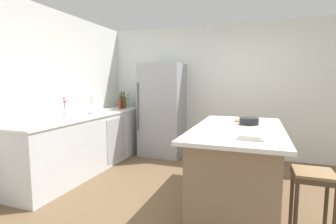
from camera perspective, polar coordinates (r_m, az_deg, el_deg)
name	(u,v)px	position (r m, az deg, el deg)	size (l,w,h in m)	color
ground_plane	(200,204)	(3.31, 7.18, -19.80)	(7.20, 7.20, 0.00)	brown
wall_rear	(225,91)	(5.19, 12.78, 4.60)	(6.00, 0.10, 2.60)	silver
wall_left	(39,94)	(4.23, -27.06, 3.61)	(0.10, 6.00, 2.60)	silver
counter_run_left	(89,141)	(4.56, -17.41, -6.34)	(0.67, 2.96, 0.94)	silver
kitchen_island	(237,164)	(3.27, 15.25, -11.32)	(1.03, 1.96, 0.94)	#8E755B
refrigerator	(162,110)	(5.12, -1.27, 0.46)	(0.83, 0.71, 1.84)	#93969B
bar_stool	(313,185)	(2.74, 29.84, -13.97)	(0.36, 0.36, 0.67)	#473828
sink_faucet	(79,106)	(4.37, -19.44, 1.34)	(0.15, 0.05, 0.30)	silver
flower_vase	(65,112)	(4.02, -22.14, -0.10)	(0.09, 0.09, 0.32)	silver
paper_towel_roll	(92,106)	(4.53, -16.70, 1.31)	(0.14, 0.14, 0.31)	gray
gin_bottle	(128,102)	(5.60, -8.98, 2.24)	(0.08, 0.08, 0.27)	#8CB79E
soda_bottle	(123,101)	(5.55, -10.16, 2.40)	(0.06, 0.06, 0.34)	silver
vinegar_bottle	(120,102)	(5.48, -10.73, 2.17)	(0.06, 0.06, 0.30)	#994C23
whiskey_bottle	(124,102)	(5.32, -9.87, 2.25)	(0.09, 0.09, 0.33)	brown
wine_bottle	(122,102)	(5.22, -10.38, 2.27)	(0.07, 0.07, 0.35)	#19381E
hot_sauce_bottle	(120,104)	(5.15, -10.82, 1.68)	(0.04, 0.04, 0.24)	red
cookbook_stack	(251,137)	(2.53, 18.10, -5.38)	(0.25, 0.17, 0.05)	silver
mixing_bowl	(249,121)	(3.40, 17.75, -1.98)	(0.24, 0.24, 0.09)	black
cutting_board	(247,121)	(3.66, 17.30, -1.92)	(0.32, 0.23, 0.02)	#9E7042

